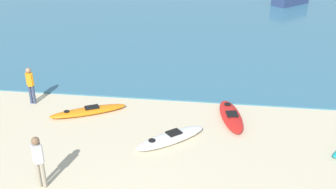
# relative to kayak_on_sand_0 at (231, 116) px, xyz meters

# --- Properties ---
(kayak_on_sand_0) EXTENTS (1.27, 2.77, 0.33)m
(kayak_on_sand_0) POSITION_rel_kayak_on_sand_0_xyz_m (0.00, 0.00, 0.00)
(kayak_on_sand_0) COLOR red
(kayak_on_sand_0) RESTS_ON ground_plane
(kayak_on_sand_1) EXTENTS (3.00, 1.95, 0.30)m
(kayak_on_sand_1) POSITION_rel_kayak_on_sand_0_xyz_m (-5.70, -0.30, -0.02)
(kayak_on_sand_1) COLOR orange
(kayak_on_sand_1) RESTS_ON ground_plane
(kayak_on_sand_4) EXTENTS (2.57, 2.35, 0.36)m
(kayak_on_sand_4) POSITION_rel_kayak_on_sand_0_xyz_m (-2.14, -1.95, 0.01)
(kayak_on_sand_4) COLOR white
(kayak_on_sand_4) RESTS_ON ground_plane
(person_near_foreground) EXTENTS (0.35, 0.28, 1.72)m
(person_near_foreground) POSITION_rel_kayak_on_sand_0_xyz_m (-5.60, -4.93, 0.84)
(person_near_foreground) COLOR gray
(person_near_foreground) RESTS_ON ground_plane
(person_near_waterline) EXTENTS (0.33, 0.27, 1.62)m
(person_near_waterline) POSITION_rel_kayak_on_sand_0_xyz_m (-8.32, 0.32, 0.78)
(person_near_waterline) COLOR #384260
(person_near_waterline) RESTS_ON ground_plane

